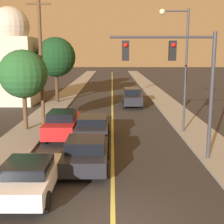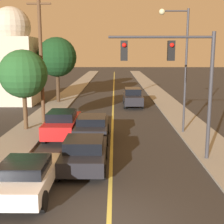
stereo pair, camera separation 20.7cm
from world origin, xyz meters
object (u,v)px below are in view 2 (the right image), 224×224
object	(u,v)px
car_outer_lane_front	(26,176)
tree_left_near	(23,74)
car_near_lane_second	(92,127)
car_outer_lane_second	(62,123)
tree_left_far	(57,57)
car_far_oncoming	(133,97)
streetlamp_right	(180,55)
utility_pole_left	(41,60)
car_near_lane_front	(84,153)
domed_building_left	(13,58)
traffic_signal_mast	(178,69)

from	to	relation	value
car_outer_lane_front	tree_left_near	bearing A→B (deg)	105.89
car_near_lane_second	car_outer_lane_front	size ratio (longest dim) A/B	1.10
car_outer_lane_second	tree_left_far	size ratio (longest dim) A/B	0.72
car_far_oncoming	streetlamp_right	world-z (taller)	streetlamp_right
car_outer_lane_second	tree_left_near	size ratio (longest dim) A/B	0.90
car_near_lane_second	utility_pole_left	xyz separation A→B (m)	(-3.65, 3.32, 3.89)
car_outer_lane_front	car_far_oncoming	distance (m)	19.95
utility_pole_left	tree_left_near	size ratio (longest dim) A/B	1.68
car_near_lane_front	domed_building_left	world-z (taller)	domed_building_left
car_outer_lane_front	traffic_signal_mast	bearing A→B (deg)	31.93
traffic_signal_mast	streetlamp_right	xyz separation A→B (m)	(1.12, 5.10, 0.57)
car_near_lane_front	car_outer_lane_front	bearing A→B (deg)	-124.69
car_far_oncoming	streetlamp_right	distance (m)	11.42
utility_pole_left	tree_left_far	bearing A→B (deg)	94.63
car_near_lane_front	tree_left_near	size ratio (longest dim) A/B	0.76
car_outer_lane_front	tree_left_near	world-z (taller)	tree_left_near
traffic_signal_mast	tree_left_near	bearing A→B (deg)	147.01
streetlamp_right	tree_left_far	size ratio (longest dim) A/B	1.17
car_outer_lane_second	traffic_signal_mast	world-z (taller)	traffic_signal_mast
car_far_oncoming	traffic_signal_mast	world-z (taller)	traffic_signal_mast
car_outer_lane_second	car_far_oncoming	bearing A→B (deg)	66.45
car_outer_lane_second	car_far_oncoming	world-z (taller)	car_far_oncoming
car_near_lane_front	car_far_oncoming	bearing A→B (deg)	79.47
car_outer_lane_front	utility_pole_left	bearing A→B (deg)	99.49
tree_left_far	domed_building_left	distance (m)	4.32
car_outer_lane_second	domed_building_left	distance (m)	14.95
car_outer_lane_front	car_outer_lane_second	distance (m)	7.96
tree_left_near	tree_left_far	distance (m)	11.63
domed_building_left	tree_left_near	bearing A→B (deg)	-69.32
traffic_signal_mast	tree_left_near	xyz separation A→B (m)	(-8.82, 5.73, -0.64)
car_near_lane_second	traffic_signal_mast	size ratio (longest dim) A/B	0.73
domed_building_left	traffic_signal_mast	bearing A→B (deg)	-52.33
traffic_signal_mast	domed_building_left	xyz separation A→B (m)	(-13.04, 16.88, 0.13)
streetlamp_right	tree_left_far	world-z (taller)	streetlamp_right
car_outer_lane_second	tree_left_near	xyz separation A→B (m)	(-2.71, 1.57, 2.90)
car_outer_lane_second	streetlamp_right	world-z (taller)	streetlamp_right
car_near_lane_second	car_far_oncoming	bearing A→B (deg)	75.52
traffic_signal_mast	car_far_oncoming	bearing A→B (deg)	94.26
car_outer_lane_second	car_far_oncoming	distance (m)	12.39
car_near_lane_front	tree_left_near	bearing A→B (deg)	123.78
car_near_lane_second	car_outer_lane_front	world-z (taller)	car_near_lane_second
streetlamp_right	car_near_lane_second	bearing A→B (deg)	-163.91
car_near_lane_front	traffic_signal_mast	world-z (taller)	traffic_signal_mast
car_outer_lane_front	streetlamp_right	bearing A→B (deg)	50.94
car_outer_lane_front	utility_pole_left	world-z (taller)	utility_pole_left
utility_pole_left	car_far_oncoming	bearing A→B (deg)	52.06
streetlamp_right	car_far_oncoming	bearing A→B (deg)	102.33
car_near_lane_front	car_outer_lane_second	xyz separation A→B (m)	(-1.86, 5.27, 0.13)
car_outer_lane_front	domed_building_left	world-z (taller)	domed_building_left
car_near_lane_second	car_far_oncoming	size ratio (longest dim) A/B	0.86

